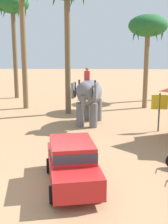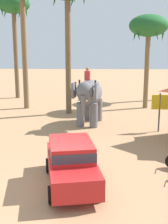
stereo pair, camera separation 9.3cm
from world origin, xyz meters
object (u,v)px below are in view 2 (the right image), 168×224
at_px(car_sedan_foreground, 71,161).
at_px(signboard_yellow, 160,105).
at_px(elephant_with_mahout, 89,95).
at_px(palm_tree_near_hut, 149,28).
at_px(palm_tree_leaning_seaward, 14,8).

bearing_deg(car_sedan_foreground, signboard_yellow, 56.92).
bearing_deg(car_sedan_foreground, elephant_with_mahout, 86.80).
bearing_deg(car_sedan_foreground, palm_tree_near_hut, 70.53).
relative_size(palm_tree_near_hut, signboard_yellow, 3.22).
xyz_separation_m(palm_tree_leaning_seaward, signboard_yellow, (11.90, -12.12, -7.12)).
height_order(elephant_with_mahout, palm_tree_near_hut, palm_tree_near_hut).
xyz_separation_m(elephant_with_mahout, palm_tree_near_hut, (4.72, 5.77, 4.64)).
bearing_deg(palm_tree_near_hut, elephant_with_mahout, -129.30).
bearing_deg(elephant_with_mahout, palm_tree_near_hut, 50.70).
bearing_deg(elephant_with_mahout, palm_tree_leaning_seaward, 125.64).
xyz_separation_m(car_sedan_foreground, palm_tree_near_hut, (5.22, 14.78, 5.70)).
height_order(elephant_with_mahout, palm_tree_leaning_seaward, palm_tree_leaning_seaward).
xyz_separation_m(elephant_with_mahout, palm_tree_leaning_seaward, (-7.56, 10.55, 6.81)).
height_order(car_sedan_foreground, palm_tree_leaning_seaward, palm_tree_leaning_seaward).
bearing_deg(palm_tree_leaning_seaward, elephant_with_mahout, -54.36).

